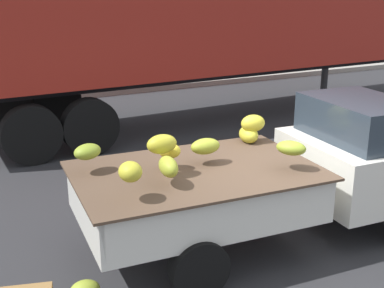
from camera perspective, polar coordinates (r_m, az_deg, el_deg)
ground at (r=6.59m, az=9.76°, el=-11.12°), size 220.00×220.00×0.00m
curb_strip at (r=14.96m, az=-12.30°, el=5.56°), size 80.00×0.80×0.16m
pickup_truck at (r=6.92m, az=15.43°, el=-2.08°), size 5.01×2.05×1.70m
semi_trailer at (r=11.98m, az=3.00°, el=14.87°), size 12.09×3.06×3.95m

